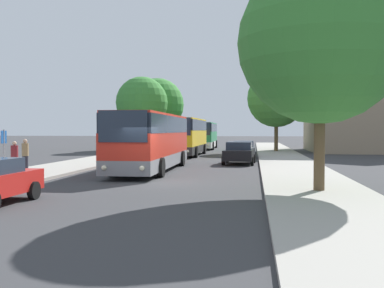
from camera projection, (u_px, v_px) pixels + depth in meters
The scene contains 15 objects.
ground_plane at pixel (152, 182), 20.58m from camera, with size 300.00×300.00×0.00m, color #38383A.
sidewalk_left at pixel (10, 178), 21.53m from camera, with size 4.00×120.00×0.15m, color #A39E93.
sidewalk_right at pixel (309, 183), 19.62m from camera, with size 4.00×120.00×0.15m, color #A39E93.
bus_front at pixel (151, 141), 26.17m from camera, with size 2.91×12.09×3.29m.
bus_middle at pixel (187, 136), 41.54m from camera, with size 2.80×10.52×3.41m.
bus_rear at pixel (205, 135), 56.26m from camera, with size 2.93×11.13×3.26m.
parked_car_right_near at pixel (239, 153), 31.30m from camera, with size 2.28×4.33×1.55m.
parked_car_right_far at pixel (243, 149), 38.01m from camera, with size 2.12×4.14×1.46m.
bus_stop_sign at pixel (4, 148), 21.01m from camera, with size 0.08×0.45×2.25m.
pedestrian_waiting_near at pixel (15, 157), 22.74m from camera, with size 0.36×0.36×1.66m.
pedestrian_waiting_far at pixel (25, 155), 24.18m from camera, with size 0.36×0.36×1.75m.
tree_left_near at pixel (142, 103), 50.21m from camera, with size 5.80×5.80×8.20m.
tree_left_far at pixel (157, 105), 54.94m from camera, with size 6.49×6.49×8.57m.
tree_right_near at pixel (276, 98), 47.48m from camera, with size 6.15×6.15×8.66m.
tree_right_mid at pixel (320, 42), 16.46m from camera, with size 6.08×6.08×8.52m.
Camera 1 is at (4.61, -20.07, 2.39)m, focal length 42.00 mm.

